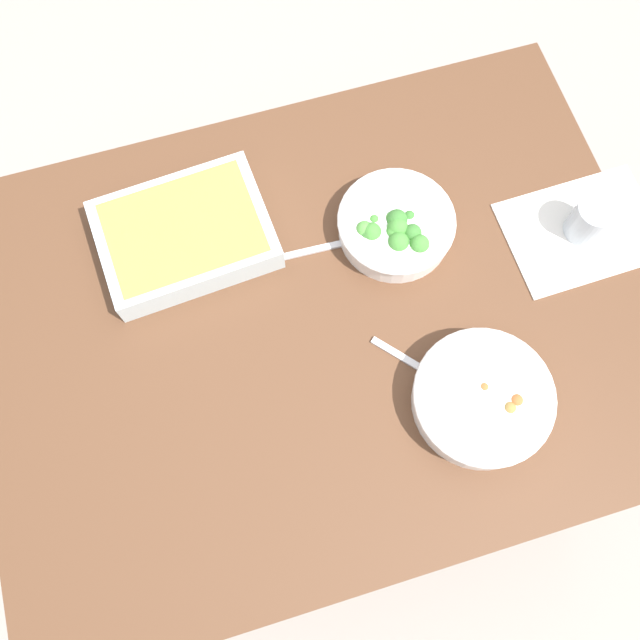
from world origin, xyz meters
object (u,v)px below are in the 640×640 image
(stew_bowl, at_px, (482,399))
(baking_dish, at_px, (185,234))
(broccoli_bowl, at_px, (396,226))
(drink_cup, at_px, (589,221))
(spoon_by_stew, at_px, (429,373))
(spoon_by_broccoli, at_px, (344,243))

(stew_bowl, xyz_separation_m, baking_dish, (0.40, -0.43, 0.00))
(stew_bowl, height_order, broccoli_bowl, broccoli_bowl)
(baking_dish, xyz_separation_m, drink_cup, (-0.70, 0.19, 0.00))
(baking_dish, xyz_separation_m, spoon_by_stew, (-0.34, 0.36, -0.03))
(drink_cup, bearing_deg, broccoli_bowl, -15.84)
(stew_bowl, height_order, drink_cup, drink_cup)
(baking_dish, height_order, spoon_by_broccoli, baking_dish)
(broccoli_bowl, relative_size, spoon_by_stew, 1.47)
(drink_cup, xyz_separation_m, spoon_by_stew, (0.36, 0.18, -0.03))
(baking_dish, distance_m, drink_cup, 0.73)
(stew_bowl, height_order, baking_dish, same)
(baking_dish, bearing_deg, spoon_by_stew, 133.26)
(spoon_by_broccoli, bearing_deg, spoon_by_stew, 103.58)
(drink_cup, height_order, spoon_by_stew, drink_cup)
(spoon_by_stew, bearing_deg, stew_bowl, 131.15)
(spoon_by_stew, height_order, spoon_by_broccoli, same)
(broccoli_bowl, height_order, spoon_by_broccoli, broccoli_bowl)
(baking_dish, distance_m, spoon_by_broccoli, 0.29)
(baking_dish, bearing_deg, drink_cup, 165.19)
(broccoli_bowl, height_order, spoon_by_stew, broccoli_bowl)
(baking_dish, height_order, spoon_by_stew, baking_dish)
(drink_cup, bearing_deg, stew_bowl, 39.57)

